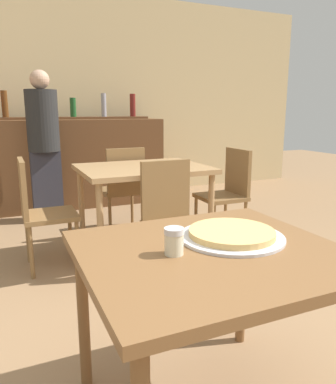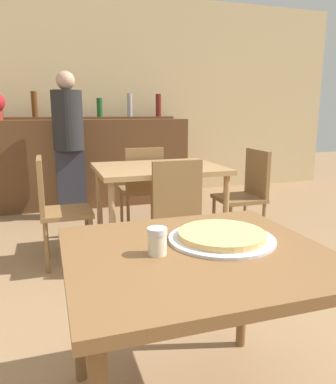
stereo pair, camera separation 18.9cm
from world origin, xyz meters
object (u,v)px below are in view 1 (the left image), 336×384
(chair_far_side_left, at_px, (39,207))
(chair_far_side_back, at_px, (123,185))
(chair_far_side_right, at_px, (228,189))
(chair_far_side_front, at_px, (171,214))
(person_standing, at_px, (44,142))
(pizza_tray, at_px, (232,234))
(cheese_shaker, at_px, (174,241))

(chair_far_side_left, bearing_deg, chair_far_side_back, -55.79)
(chair_far_side_left, height_order, chair_far_side_right, same)
(chair_far_side_front, relative_size, chair_far_side_left, 1.00)
(chair_far_side_back, distance_m, person_standing, 1.10)
(chair_far_side_left, height_order, pizza_tray, chair_far_side_left)
(chair_far_side_back, bearing_deg, chair_far_side_left, 34.21)
(chair_far_side_left, height_order, person_standing, person_standing)
(person_standing, bearing_deg, pizza_tray, -82.86)
(chair_far_side_front, bearing_deg, person_standing, 108.41)
(cheese_shaker, bearing_deg, chair_far_side_right, 52.21)
(cheese_shaker, distance_m, person_standing, 3.18)
(pizza_tray, bearing_deg, cheese_shaker, -167.89)
(chair_far_side_back, height_order, chair_far_side_right, same)
(chair_far_side_front, xyz_separation_m, chair_far_side_back, (0.00, 1.17, 0.00))
(chair_far_side_right, bearing_deg, pizza_tray, -32.63)
(chair_far_side_front, xyz_separation_m, chair_far_side_left, (-0.86, 0.58, 0.00))
(chair_far_side_back, distance_m, cheese_shaker, 2.47)
(chair_far_side_back, xyz_separation_m, pizza_tray, (-0.26, -2.33, 0.24))
(pizza_tray, height_order, person_standing, person_standing)
(pizza_tray, bearing_deg, chair_far_side_front, 77.38)
(chair_far_side_front, bearing_deg, chair_far_side_right, 34.21)
(chair_far_side_left, relative_size, person_standing, 0.53)
(chair_far_side_left, relative_size, chair_far_side_right, 1.00)
(chair_far_side_right, distance_m, pizza_tray, 2.09)
(chair_far_side_right, relative_size, cheese_shaker, 8.92)
(chair_far_side_back, relative_size, cheese_shaker, 8.92)
(chair_far_side_right, bearing_deg, person_standing, -132.30)
(chair_far_side_left, bearing_deg, pizza_tray, -161.13)
(pizza_tray, relative_size, person_standing, 0.26)
(person_standing, bearing_deg, cheese_shaker, -88.07)
(chair_far_side_back, xyz_separation_m, chair_far_side_left, (-0.86, -0.58, 0.00))
(chair_far_side_front, distance_m, chair_far_side_right, 1.04)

